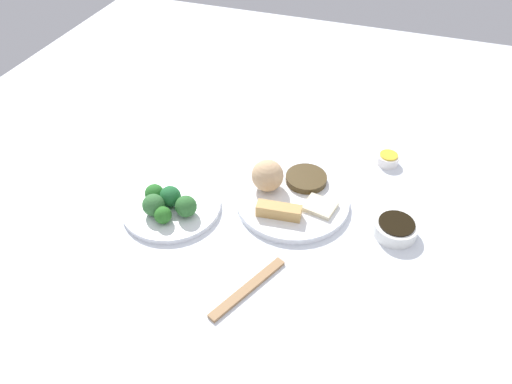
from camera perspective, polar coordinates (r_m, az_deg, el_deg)
The scene contains 17 objects.
tabletop at distance 1.19m, azimuth 3.89°, elevation -1.58°, with size 2.20×2.20×0.02m, color silver.
main_plate at distance 1.18m, azimuth 4.32°, elevation -0.95°, with size 0.27×0.27×0.02m, color white.
rice_scoop at distance 1.18m, azimuth 1.36°, elevation 1.94°, with size 0.08×0.08×0.08m, color tan.
spring_roll at distance 1.12m, azimuth 2.69°, elevation -2.21°, with size 0.10×0.03×0.03m, color tan.
crab_rangoon_wonton at distance 1.15m, azimuth 7.48°, elevation -1.68°, with size 0.07×0.06×0.01m, color beige.
stir_fry_heap at distance 1.22m, azimuth 5.90°, elevation 1.57°, with size 0.10×0.10×0.02m, color #45351A.
broccoli_plate at distance 1.18m, azimuth -9.86°, elevation -1.67°, with size 0.24×0.24×0.01m, color white.
broccoli_floret_0 at distance 1.16m, azimuth -10.02°, elevation -0.52°, with size 0.05×0.05×0.05m, color #206431.
broccoli_floret_1 at distance 1.18m, azimuth -11.81°, elevation -0.17°, with size 0.05×0.05×0.05m, color #286D27.
broccoli_floret_2 at distance 1.13m, azimuth -8.21°, elevation -1.67°, with size 0.05×0.05×0.05m, color #306B30.
broccoli_floret_3 at distance 1.14m, azimuth -11.92°, elevation -1.50°, with size 0.05×0.05×0.05m, color #356D36.
broccoli_floret_4 at distance 1.12m, azimuth -10.85°, elevation -2.67°, with size 0.04×0.04×0.04m, color #2A6F24.
soy_sauce_bowl at distance 1.14m, azimuth 16.01°, elevation -4.17°, with size 0.10×0.10×0.03m, color white.
soy_sauce_bowl_liquid at distance 1.13m, azimuth 16.17°, elevation -3.54°, with size 0.08×0.08×0.00m, color black.
sauce_ramekin_hot_mustard at distance 1.34m, azimuth 15.20°, elevation 3.69°, with size 0.06×0.06×0.03m, color white.
sauce_ramekin_hot_mustard_liquid at distance 1.33m, azimuth 15.31°, elevation 4.19°, with size 0.05×0.05×0.00m, color gold.
chopsticks_pair at distance 1.01m, azimuth -0.96°, elevation -11.21°, with size 0.20×0.02×0.01m, color #9F764C.
Camera 1 is at (0.21, -0.84, 0.83)m, focal length 34.14 mm.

